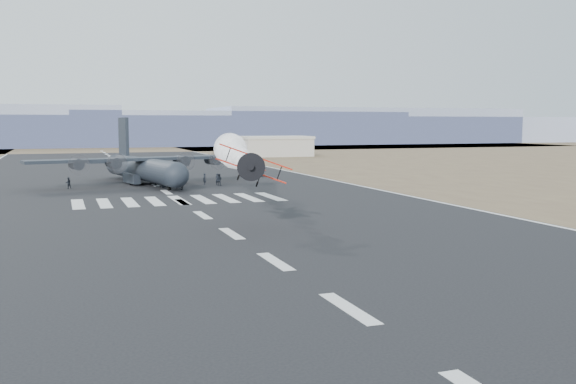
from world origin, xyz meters
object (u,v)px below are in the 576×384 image
crew_h (68,183)px  support_vehicle (252,173)px  hangar_right (275,146)px  crew_f (178,183)px  crew_b (219,180)px  crew_e (163,182)px  crew_a (204,179)px  crew_c (155,180)px  aerobatic_biplane (254,166)px  transport_aircraft (144,167)px  crew_g (217,179)px  crew_d (182,183)px

crew_h → support_vehicle: bearing=-170.7°
hangar_right → crew_f: 96.17m
crew_b → crew_e: size_ratio=1.08×
crew_a → crew_c: bearing=-109.2°
aerobatic_biplane → crew_h: 46.98m
crew_a → transport_aircraft: bearing=-130.3°
crew_b → crew_g: (0.06, 1.40, -0.03)m
crew_h → transport_aircraft: bearing=-175.5°
crew_f → crew_b: bearing=-137.9°
crew_h → aerobatic_biplane: bearing=96.8°
crew_a → crew_c: crew_a is taller
aerobatic_biplane → crew_e: aerobatic_biplane is taller
crew_a → crew_h: 20.15m
hangar_right → crew_g: size_ratio=11.34×
crew_b → crew_g: 1.40m
aerobatic_biplane → crew_b: bearing=91.0°
support_vehicle → crew_f: crew_f is taller
transport_aircraft → crew_a: bearing=-38.0°
support_vehicle → crew_a: size_ratio=2.59×
crew_a → crew_e: crew_a is taller
hangar_right → crew_h: size_ratio=12.34×
support_vehicle → crew_c: size_ratio=2.61×
crew_c → support_vehicle: bearing=144.8°
crew_e → crew_g: crew_g is taller
crew_c → crew_e: (0.84, -3.24, -0.02)m
transport_aircraft → crew_f: bearing=-78.9°
hangar_right → crew_h: (-58.79, -80.16, -2.18)m
aerobatic_biplane → crew_d: bearing=100.0°
crew_b → crew_d: bearing=61.6°
transport_aircraft → crew_f: size_ratio=20.19×
aerobatic_biplane → crew_g: aerobatic_biplane is taller
crew_d → crew_f: bearing=161.8°
crew_a → crew_g: size_ratio=0.98×
crew_f → crew_h: 16.16m
crew_f → crew_g: size_ratio=1.00×
aerobatic_biplane → crew_c: bearing=103.8°
crew_f → hangar_right: bearing=-93.5°
crew_e → crew_h: bearing=-134.9°
crew_a → hangar_right: bearing=140.2°
crew_e → crew_f: size_ratio=0.96×
crew_a → crew_g: (1.81, -1.04, 0.02)m
aerobatic_biplane → crew_f: bearing=100.3°
crew_f → crew_g: 7.69m
support_vehicle → crew_e: (-18.38, -15.97, 0.22)m
crew_c → hangar_right: bearing=171.3°
crew_b → crew_h: bearing=22.2°
support_vehicle → crew_g: crew_g is taller
crew_b → crew_h: crew_b is taller
crew_a → crew_g: 2.09m
aerobatic_biplane → crew_e: (-1.95, 40.74, -4.84)m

